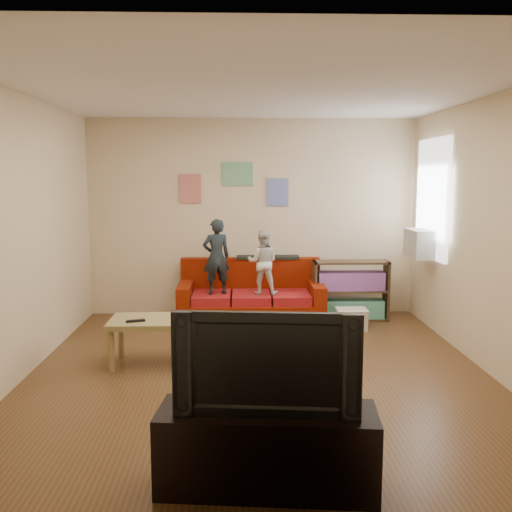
{
  "coord_description": "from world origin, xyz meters",
  "views": [
    {
      "loc": [
        -0.2,
        -5.39,
        1.92
      ],
      "look_at": [
        0.0,
        0.8,
        1.05
      ],
      "focal_mm": 40.0,
      "sensor_mm": 36.0,
      "label": 1
    }
  ],
  "objects_px": {
    "coffee_table": "(162,325)",
    "child_a": "(216,257)",
    "child_b": "(263,262)",
    "file_box": "(351,319)",
    "television": "(267,360)",
    "bookshelf": "(350,294)",
    "sofa": "(251,300)",
    "tv_stand": "(267,449)"
  },
  "relations": [
    {
      "from": "coffee_table",
      "to": "child_a",
      "type": "bearing_deg",
      "value": 72.63
    },
    {
      "from": "child_b",
      "to": "coffee_table",
      "type": "bearing_deg",
      "value": 63.23
    },
    {
      "from": "file_box",
      "to": "television",
      "type": "xyz_separation_m",
      "value": [
        -1.25,
        -3.65,
        0.69
      ]
    },
    {
      "from": "coffee_table",
      "to": "bookshelf",
      "type": "bearing_deg",
      "value": 37.56
    },
    {
      "from": "child_a",
      "to": "bookshelf",
      "type": "bearing_deg",
      "value": 169.02
    },
    {
      "from": "sofa",
      "to": "bookshelf",
      "type": "relative_size",
      "value": 1.9
    },
    {
      "from": "file_box",
      "to": "tv_stand",
      "type": "bearing_deg",
      "value": -108.94
    },
    {
      "from": "coffee_table",
      "to": "bookshelf",
      "type": "xyz_separation_m",
      "value": [
        2.28,
        1.76,
        -0.05
      ]
    },
    {
      "from": "bookshelf",
      "to": "television",
      "type": "height_order",
      "value": "television"
    },
    {
      "from": "coffee_table",
      "to": "file_box",
      "type": "bearing_deg",
      "value": 29.72
    },
    {
      "from": "tv_stand",
      "to": "television",
      "type": "xyz_separation_m",
      "value": [
        0.0,
        0.0,
        0.57
      ]
    },
    {
      "from": "file_box",
      "to": "child_a",
      "type": "bearing_deg",
      "value": 169.01
    },
    {
      "from": "sofa",
      "to": "child_b",
      "type": "bearing_deg",
      "value": -48.09
    },
    {
      "from": "television",
      "to": "sofa",
      "type": "bearing_deg",
      "value": 95.89
    },
    {
      "from": "bookshelf",
      "to": "television",
      "type": "xyz_separation_m",
      "value": [
        -1.33,
        -4.15,
        0.47
      ]
    },
    {
      "from": "tv_stand",
      "to": "child_b",
      "type": "bearing_deg",
      "value": 93.75
    },
    {
      "from": "child_b",
      "to": "sofa",
      "type": "bearing_deg",
      "value": -40.26
    },
    {
      "from": "child_a",
      "to": "television",
      "type": "distance_m",
      "value": 4.01
    },
    {
      "from": "coffee_table",
      "to": "television",
      "type": "distance_m",
      "value": 2.61
    },
    {
      "from": "bookshelf",
      "to": "tv_stand",
      "type": "xyz_separation_m",
      "value": [
        -1.33,
        -4.15,
        -0.11
      ]
    },
    {
      "from": "child_b",
      "to": "bookshelf",
      "type": "relative_size",
      "value": 0.84
    },
    {
      "from": "child_a",
      "to": "tv_stand",
      "type": "height_order",
      "value": "child_a"
    },
    {
      "from": "bookshelf",
      "to": "file_box",
      "type": "xyz_separation_m",
      "value": [
        -0.08,
        -0.5,
        -0.22
      ]
    },
    {
      "from": "coffee_table",
      "to": "bookshelf",
      "type": "height_order",
      "value": "bookshelf"
    },
    {
      "from": "child_b",
      "to": "television",
      "type": "xyz_separation_m",
      "value": [
        -0.15,
        -3.98,
        0.01
      ]
    },
    {
      "from": "child_a",
      "to": "tv_stand",
      "type": "distance_m",
      "value": 4.06
    },
    {
      "from": "sofa",
      "to": "file_box",
      "type": "bearing_deg",
      "value": -21.57
    },
    {
      "from": "file_box",
      "to": "child_b",
      "type": "bearing_deg",
      "value": 163.34
    },
    {
      "from": "child_a",
      "to": "tv_stand",
      "type": "bearing_deg",
      "value": 80.22
    },
    {
      "from": "coffee_table",
      "to": "television",
      "type": "xyz_separation_m",
      "value": [
        0.95,
        -2.39,
        0.41
      ]
    },
    {
      "from": "sofa",
      "to": "file_box",
      "type": "distance_m",
      "value": 1.36
    },
    {
      "from": "coffee_table",
      "to": "tv_stand",
      "type": "distance_m",
      "value": 2.58
    },
    {
      "from": "child_a",
      "to": "television",
      "type": "bearing_deg",
      "value": 80.22
    },
    {
      "from": "sofa",
      "to": "tv_stand",
      "type": "distance_m",
      "value": 4.15
    },
    {
      "from": "coffee_table",
      "to": "bookshelf",
      "type": "distance_m",
      "value": 2.88
    },
    {
      "from": "sofa",
      "to": "tv_stand",
      "type": "height_order",
      "value": "sofa"
    },
    {
      "from": "coffee_table",
      "to": "tv_stand",
      "type": "relative_size",
      "value": 0.79
    },
    {
      "from": "sofa",
      "to": "child_b",
      "type": "relative_size",
      "value": 2.28
    },
    {
      "from": "tv_stand",
      "to": "television",
      "type": "height_order",
      "value": "television"
    },
    {
      "from": "child_a",
      "to": "coffee_table",
      "type": "height_order",
      "value": "child_a"
    },
    {
      "from": "sofa",
      "to": "child_a",
      "type": "bearing_deg",
      "value": -159.95
    },
    {
      "from": "child_b",
      "to": "child_a",
      "type": "bearing_deg",
      "value": 7.84
    }
  ]
}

